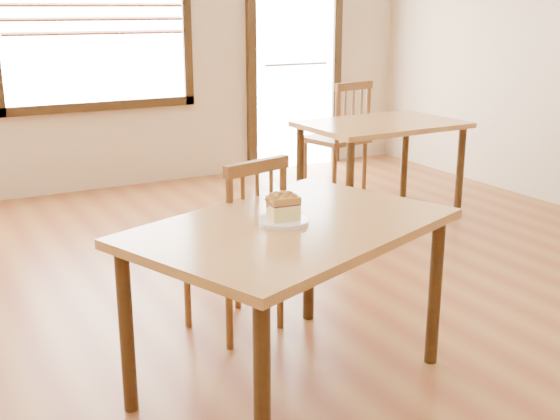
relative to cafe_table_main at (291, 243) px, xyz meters
name	(u,v)px	position (x,y,z in m)	size (l,w,h in m)	color
ground	(291,402)	(-0.07, -0.13, -0.66)	(8.00, 8.00, 0.00)	brown
entry_door	(295,49)	(2.23, 3.84, 0.53)	(1.08, 0.06, 2.29)	white
cafe_table_main	(291,243)	(0.00, 0.00, 0.00)	(1.54, 1.28, 0.75)	#AF7544
cafe_chair_main	(238,244)	(0.04, 0.60, -0.19)	(0.51, 0.51, 0.93)	brown
cafe_table_second	(381,134)	(1.92, 1.95, -0.01)	(1.24, 0.84, 0.75)	#AF7544
cafe_chair_second	(339,137)	(1.98, 2.64, -0.15)	(0.54, 0.54, 1.02)	brown
plate	(283,221)	(-0.03, 0.01, 0.10)	(0.21, 0.21, 0.02)	white
cake_slice	(283,207)	(-0.03, 0.01, 0.16)	(0.14, 0.10, 0.12)	#F9E48D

